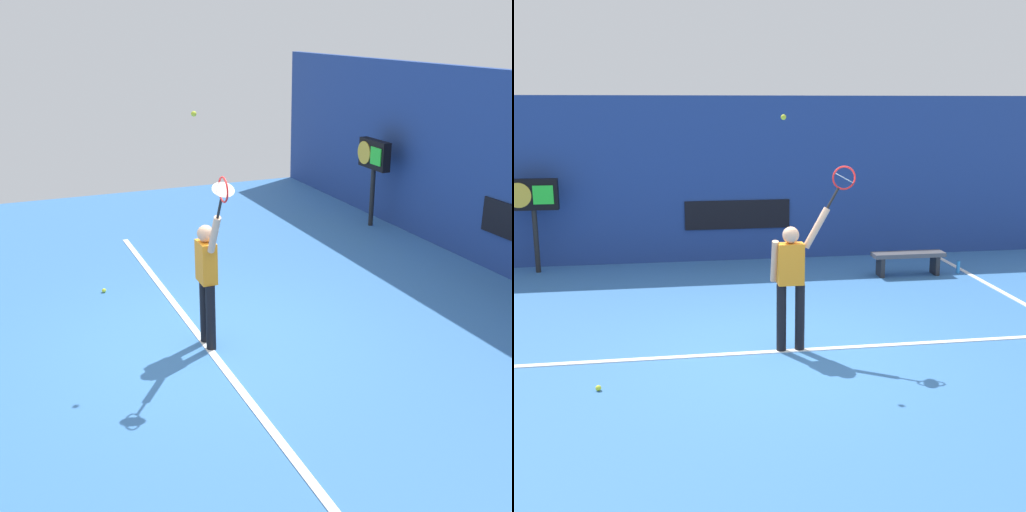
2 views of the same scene
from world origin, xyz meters
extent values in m
plane|color=#3870B2|center=(0.00, 0.00, 0.00)|extent=(18.00, 18.00, 0.00)
cube|color=white|center=(0.00, 0.00, 0.01)|extent=(10.00, 0.10, 0.01)
cylinder|color=black|center=(-0.06, 0.03, 0.46)|extent=(0.13, 0.13, 0.92)
cylinder|color=black|center=(0.19, 0.03, 0.46)|extent=(0.13, 0.13, 0.92)
cube|color=orange|center=(0.06, 0.03, 1.20)|extent=(0.34, 0.20, 0.55)
sphere|color=#D8A884|center=(0.06, 0.03, 1.58)|extent=(0.22, 0.22, 0.22)
cylinder|color=#D8A884|center=(0.40, 0.03, 1.66)|extent=(0.36, 0.09, 0.55)
cylinder|color=#D8A884|center=(-0.14, 0.11, 1.22)|extent=(0.09, 0.23, 0.58)
cylinder|color=black|center=(0.62, 0.03, 2.05)|extent=(0.17, 0.03, 0.28)
torus|color=red|center=(0.76, 0.03, 2.31)|extent=(0.43, 0.02, 0.43)
cylinder|color=silver|center=(0.76, 0.03, 2.31)|extent=(0.24, 0.27, 0.13)
sphere|color=#CCE033|center=(-0.05, -0.04, 3.08)|extent=(0.07, 0.07, 0.07)
cylinder|color=black|center=(-4.01, 5.11, 0.62)|extent=(0.10, 0.10, 1.24)
cube|color=black|center=(-4.01, 5.11, 1.54)|extent=(0.95, 0.18, 0.60)
cylinder|color=gold|center=(-4.25, 5.01, 1.54)|extent=(0.48, 0.02, 0.48)
cube|color=#26D833|center=(-3.80, 5.01, 1.54)|extent=(0.38, 0.02, 0.36)
sphere|color=#CCE033|center=(-2.37, -0.92, 0.03)|extent=(0.07, 0.07, 0.07)
camera|label=1|loc=(7.91, -2.55, 4.13)|focal=47.34mm
camera|label=2|loc=(-1.59, -8.49, 3.24)|focal=47.90mm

